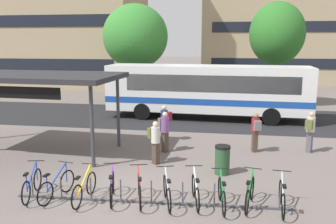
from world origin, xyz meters
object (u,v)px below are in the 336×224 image
at_px(city_bus, 206,89).
at_px(street_tree_1, 135,37).
at_px(transit_shelter, 34,79).
at_px(street_tree_0, 277,34).
at_px(trash_bin, 222,160).
at_px(parked_bicycle_green_8, 250,194).
at_px(parked_bicycle_yellow_2, 84,189).
at_px(parked_bicycle_purple_3, 112,188).
at_px(parked_bicycle_red_4, 139,190).
at_px(commuter_grey_pack_5, 256,130).
at_px(parked_bicycle_white_6, 195,191).
at_px(parked_bicycle_blue_1, 57,186).
at_px(parked_bicycle_silver_5, 167,192).
at_px(parked_bicycle_blue_0, 32,185).
at_px(parked_bicycle_silver_9, 282,197).
at_px(commuter_grey_pack_1, 165,129).
at_px(commuter_maroon_pack_3, 165,120).
at_px(commuter_olive_pack_0, 155,139).
at_px(commuter_olive_pack_2, 310,129).
at_px(parked_bicycle_green_7, 222,195).

relative_size(city_bus, street_tree_1, 1.64).
xyz_separation_m(transit_shelter, street_tree_0, (11.30, 13.16, 2.04)).
distance_m(trash_bin, street_tree_1, 16.57).
bearing_deg(street_tree_1, parked_bicycle_green_8, -65.81).
distance_m(parked_bicycle_yellow_2, parked_bicycle_purple_3, 0.80).
bearing_deg(parked_bicycle_red_4, commuter_grey_pack_5, -49.63).
bearing_deg(parked_bicycle_white_6, parked_bicycle_blue_1, 82.69).
distance_m(city_bus, parked_bicycle_silver_5, 12.05).
xyz_separation_m(parked_bicycle_blue_0, parked_bicycle_yellow_2, (1.66, -0.00, 0.00)).
distance_m(parked_bicycle_white_6, commuter_grey_pack_5, 5.75).
height_order(parked_bicycle_silver_9, street_tree_1, street_tree_1).
height_order(parked_bicycle_yellow_2, parked_bicycle_silver_9, same).
distance_m(commuter_grey_pack_1, commuter_maroon_pack_3, 1.76).
xyz_separation_m(parked_bicycle_green_8, commuter_olive_pack_0, (-3.36, 3.15, 0.58)).
relative_size(commuter_olive_pack_2, street_tree_0, 0.24).
bearing_deg(parked_bicycle_purple_3, parked_bicycle_silver_5, -105.90).
xyz_separation_m(trash_bin, street_tree_0, (3.50, 14.59, 4.63)).
relative_size(parked_bicycle_blue_1, parked_bicycle_purple_3, 1.01).
xyz_separation_m(parked_bicycle_red_4, parked_bicycle_green_7, (2.36, 0.05, 0.00)).
distance_m(transit_shelter, commuter_maroon_pack_3, 6.04).
relative_size(street_tree_0, street_tree_1, 1.00).
distance_m(commuter_maroon_pack_3, commuter_grey_pack_5, 4.23).
distance_m(transit_shelter, street_tree_1, 13.19).
bearing_deg(commuter_maroon_pack_3, parked_bicycle_purple_3, 105.84).
relative_size(parked_bicycle_green_8, commuter_olive_pack_0, 1.02).
bearing_deg(parked_bicycle_blue_0, parked_bicycle_silver_5, -98.97).
bearing_deg(commuter_maroon_pack_3, transit_shelter, 46.03).
relative_size(transit_shelter, commuter_grey_pack_5, 4.30).
bearing_deg(street_tree_0, commuter_olive_pack_0, -113.51).
distance_m(parked_bicycle_blue_1, parked_bicycle_silver_9, 6.51).
xyz_separation_m(parked_bicycle_silver_9, commuter_olive_pack_0, (-4.22, 3.24, 0.58)).
relative_size(parked_bicycle_green_8, parked_bicycle_silver_9, 0.99).
bearing_deg(commuter_maroon_pack_3, city_bus, -87.13).
xyz_separation_m(commuter_grey_pack_1, commuter_olive_pack_2, (6.04, 0.89, 0.01)).
xyz_separation_m(parked_bicycle_silver_5, parked_bicycle_green_8, (2.33, 0.25, 0.00)).
distance_m(city_bus, parked_bicycle_green_8, 11.96).
relative_size(parked_bicycle_blue_0, street_tree_1, 0.23).
bearing_deg(trash_bin, commuter_grey_pack_5, 64.55).
bearing_deg(parked_bicycle_green_8, parked_bicycle_red_4, 105.48).
bearing_deg(parked_bicycle_white_6, city_bus, -9.49).
height_order(city_bus, commuter_olive_pack_2, city_bus).
distance_m(parked_bicycle_blue_0, street_tree_0, 20.27).
xyz_separation_m(parked_bicycle_purple_3, parked_bicycle_silver_5, (1.65, -0.02, 0.00)).
bearing_deg(street_tree_0, parked_bicycle_red_4, -108.65).
relative_size(parked_bicycle_blue_1, street_tree_0, 0.23).
distance_m(parked_bicycle_red_4, parked_bicycle_green_7, 2.36).
xyz_separation_m(parked_bicycle_yellow_2, parked_bicycle_purple_3, (0.78, 0.19, 0.00)).
relative_size(commuter_maroon_pack_3, trash_bin, 1.63).
height_order(commuter_grey_pack_1, commuter_grey_pack_5, commuter_grey_pack_1).
relative_size(parked_bicycle_purple_3, street_tree_1, 0.23).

